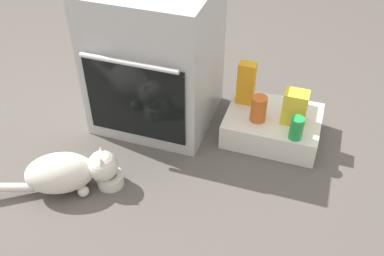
{
  "coord_description": "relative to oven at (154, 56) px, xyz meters",
  "views": [
    {
      "loc": [
        0.81,
        -1.35,
        1.58
      ],
      "look_at": [
        0.31,
        0.15,
        0.25
      ],
      "focal_mm": 41.43,
      "sensor_mm": 36.0,
      "label": 1
    }
  ],
  "objects": [
    {
      "name": "ground",
      "position": [
        0.0,
        -0.49,
        -0.39
      ],
      "size": [
        8.0,
        8.0,
        0.0
      ],
      "primitive_type": "plane",
      "color": "#56514C"
    },
    {
      "name": "oven",
      "position": [
        0.0,
        0.0,
        0.0
      ],
      "size": [
        0.6,
        0.59,
        0.78
      ],
      "color": "#B7BABF",
      "rests_on": "ground"
    },
    {
      "name": "pantry_cabinet",
      "position": [
        0.65,
        0.02,
        -0.32
      ],
      "size": [
        0.49,
        0.37,
        0.14
      ],
      "primitive_type": "cube",
      "color": "white",
      "rests_on": "ground"
    },
    {
      "name": "food_bowl",
      "position": [
        -0.02,
        -0.57,
        -0.35
      ],
      "size": [
        0.13,
        0.13,
        0.09
      ],
      "color": "white",
      "rests_on": "ground"
    },
    {
      "name": "cat",
      "position": [
        -0.18,
        -0.66,
        -0.28
      ],
      "size": [
        0.61,
        0.37,
        0.21
      ],
      "rotation": [
        0.0,
        0.0,
        0.49
      ],
      "color": "silver",
      "rests_on": "ground"
    },
    {
      "name": "juice_carton",
      "position": [
        0.48,
        0.09,
        -0.13
      ],
      "size": [
        0.09,
        0.06,
        0.24
      ],
      "primitive_type": "cube",
      "color": "orange",
      "rests_on": "pantry_cabinet"
    },
    {
      "name": "sauce_jar",
      "position": [
        0.57,
        -0.04,
        -0.18
      ],
      "size": [
        0.08,
        0.08,
        0.14
      ],
      "primitive_type": "cylinder",
      "color": "#D16023",
      "rests_on": "pantry_cabinet"
    },
    {
      "name": "soda_can",
      "position": [
        0.78,
        -0.12,
        -0.19
      ],
      "size": [
        0.07,
        0.07,
        0.12
      ],
      "primitive_type": "cylinder",
      "color": "green",
      "rests_on": "pantry_cabinet"
    },
    {
      "name": "snack_bag",
      "position": [
        0.75,
        0.0,
        -0.16
      ],
      "size": [
        0.12,
        0.09,
        0.18
      ],
      "primitive_type": "cube",
      "color": "yellow",
      "rests_on": "pantry_cabinet"
    }
  ]
}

